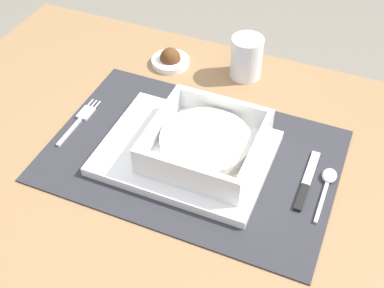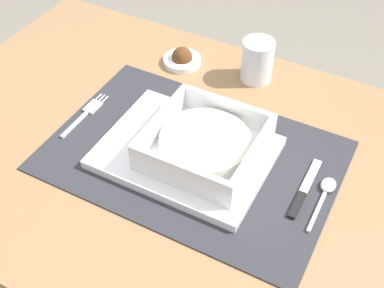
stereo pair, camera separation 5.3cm
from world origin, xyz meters
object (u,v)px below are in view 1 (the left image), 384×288
(dining_table, at_px, (179,194))
(drinking_glass, at_px, (246,60))
(spoon, at_px, (328,181))
(butter_knife, at_px, (306,184))
(fork, at_px, (81,118))
(condiment_saucer, at_px, (170,60))
(porridge_bowl, at_px, (205,144))

(dining_table, bearing_deg, drinking_glass, 81.36)
(spoon, relative_size, butter_knife, 0.86)
(fork, relative_size, condiment_saucer, 1.68)
(porridge_bowl, xyz_separation_m, condiment_saucer, (-0.17, 0.23, -0.03))
(dining_table, relative_size, fork, 7.62)
(spoon, relative_size, condiment_saucer, 1.47)
(spoon, bearing_deg, porridge_bowl, -173.75)
(dining_table, relative_size, spoon, 8.69)
(porridge_bowl, bearing_deg, condiment_saucer, 126.45)
(spoon, bearing_deg, drinking_glass, 132.74)
(butter_knife, bearing_deg, fork, 177.81)
(porridge_bowl, bearing_deg, fork, 179.08)
(drinking_glass, bearing_deg, condiment_saucer, -171.00)
(spoon, bearing_deg, dining_table, -175.10)
(drinking_glass, bearing_deg, dining_table, -98.64)
(porridge_bowl, relative_size, butter_knife, 1.33)
(butter_knife, bearing_deg, porridge_bowl, 179.94)
(butter_knife, relative_size, drinking_glass, 1.57)
(porridge_bowl, height_order, fork, porridge_bowl)
(porridge_bowl, distance_m, condiment_saucer, 0.28)
(fork, xyz_separation_m, condiment_saucer, (0.08, 0.22, 0.01))
(dining_table, relative_size, porridge_bowl, 5.62)
(spoon, xyz_separation_m, butter_knife, (-0.03, -0.02, -0.00))
(porridge_bowl, bearing_deg, dining_table, -179.70)
(butter_knife, bearing_deg, condiment_saucer, 144.38)
(porridge_bowl, relative_size, drinking_glass, 2.09)
(fork, distance_m, condiment_saucer, 0.24)
(butter_knife, height_order, condiment_saucer, condiment_saucer)
(spoon, xyz_separation_m, drinking_glass, (-0.22, 0.23, 0.03))
(drinking_glass, bearing_deg, fork, -133.22)
(dining_table, xyz_separation_m, drinking_glass, (0.04, 0.25, 0.15))
(spoon, height_order, butter_knife, spoon)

